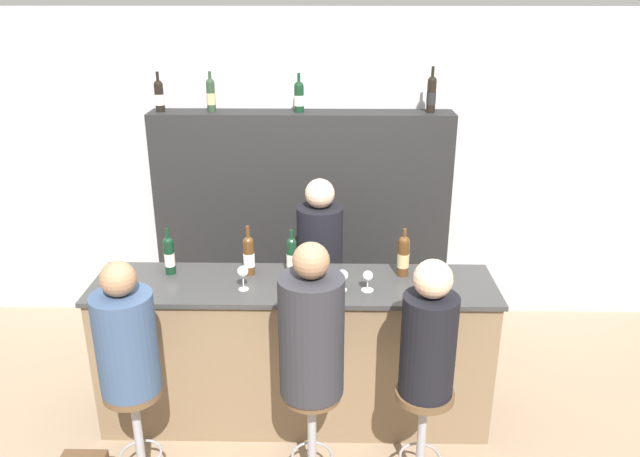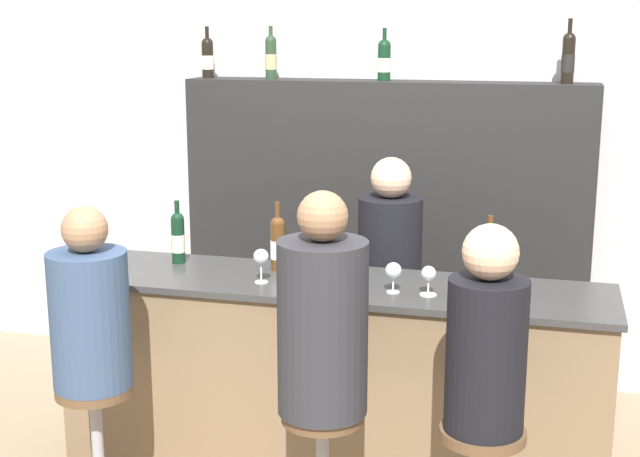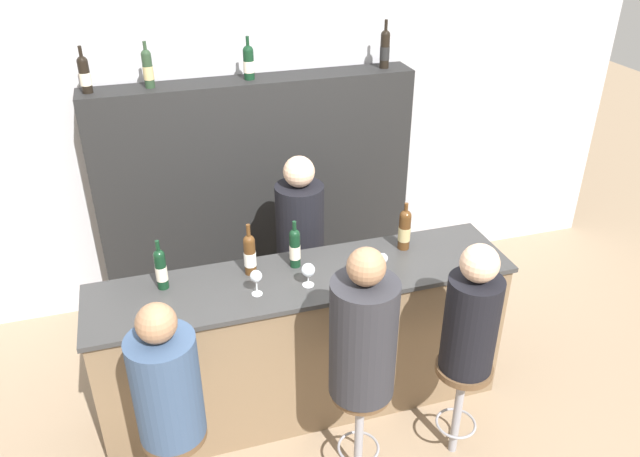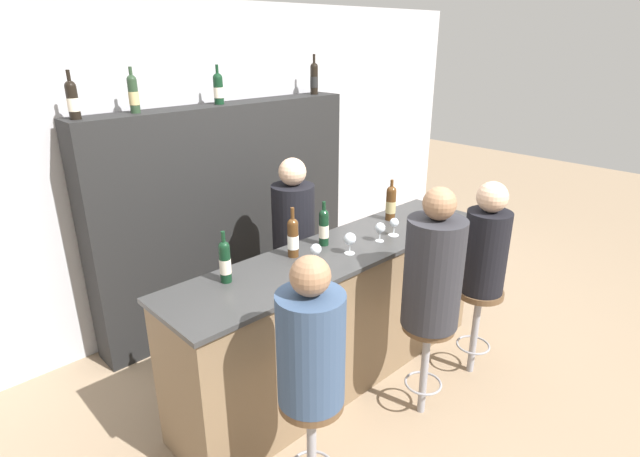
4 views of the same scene
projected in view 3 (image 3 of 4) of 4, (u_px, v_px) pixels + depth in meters
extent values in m
plane|color=#8C755B|center=(318.00, 432.00, 3.95)|extent=(16.00, 16.00, 0.00)
cube|color=#B2B2B7|center=(250.00, 139.00, 4.81)|extent=(6.40, 0.05, 2.60)
cube|color=brown|center=(305.00, 344.00, 3.94)|extent=(2.49, 0.55, 0.98)
cube|color=#333333|center=(304.00, 278.00, 3.70)|extent=(2.53, 0.59, 0.03)
cube|color=black|center=(258.00, 196.00, 4.81)|extent=(2.37, 0.28, 1.83)
cylinder|color=black|center=(161.00, 271.00, 3.54)|extent=(0.06, 0.06, 0.22)
cylinder|color=beige|center=(162.00, 273.00, 3.54)|extent=(0.07, 0.07, 0.09)
sphere|color=black|center=(159.00, 255.00, 3.48)|extent=(0.06, 0.06, 0.06)
cylinder|color=black|center=(158.00, 247.00, 3.46)|extent=(0.02, 0.02, 0.08)
cylinder|color=#4C2D14|center=(250.00, 257.00, 3.66)|extent=(0.07, 0.07, 0.22)
cylinder|color=white|center=(250.00, 259.00, 3.67)|extent=(0.07, 0.07, 0.09)
sphere|color=#4C2D14|center=(249.00, 241.00, 3.61)|extent=(0.07, 0.07, 0.07)
cylinder|color=#4C2D14|center=(248.00, 232.00, 3.58)|extent=(0.02, 0.02, 0.09)
cylinder|color=black|center=(295.00, 250.00, 3.74)|extent=(0.07, 0.07, 0.22)
cylinder|color=beige|center=(295.00, 252.00, 3.74)|extent=(0.07, 0.07, 0.09)
sphere|color=black|center=(295.00, 234.00, 3.68)|extent=(0.07, 0.07, 0.07)
cylinder|color=black|center=(294.00, 227.00, 3.66)|extent=(0.02, 0.02, 0.07)
cylinder|color=#4C2D14|center=(404.00, 232.00, 3.91)|extent=(0.07, 0.07, 0.23)
cylinder|color=tan|center=(404.00, 234.00, 3.92)|extent=(0.08, 0.08, 0.09)
sphere|color=#4C2D14|center=(406.00, 216.00, 3.86)|extent=(0.07, 0.07, 0.07)
cylinder|color=#4C2D14|center=(406.00, 209.00, 3.83)|extent=(0.02, 0.02, 0.07)
cylinder|color=black|center=(85.00, 77.00, 4.03)|extent=(0.07, 0.07, 0.20)
cylinder|color=beige|center=(85.00, 79.00, 4.04)|extent=(0.07, 0.07, 0.08)
sphere|color=black|center=(82.00, 62.00, 3.98)|extent=(0.07, 0.07, 0.07)
cylinder|color=black|center=(80.00, 53.00, 3.96)|extent=(0.02, 0.02, 0.09)
cylinder|color=#233823|center=(148.00, 71.00, 4.13)|extent=(0.07, 0.07, 0.22)
cylinder|color=tan|center=(148.00, 73.00, 4.14)|extent=(0.07, 0.07, 0.09)
sphere|color=#233823|center=(146.00, 54.00, 4.08)|extent=(0.07, 0.07, 0.07)
cylinder|color=#233823|center=(145.00, 47.00, 4.05)|extent=(0.02, 0.02, 0.07)
cylinder|color=black|center=(249.00, 65.00, 4.31)|extent=(0.07, 0.07, 0.20)
cylinder|color=beige|center=(249.00, 66.00, 4.32)|extent=(0.08, 0.08, 0.08)
sphere|color=black|center=(248.00, 51.00, 4.26)|extent=(0.07, 0.07, 0.07)
cylinder|color=black|center=(248.00, 42.00, 4.23)|extent=(0.02, 0.02, 0.08)
cylinder|color=black|center=(385.00, 52.00, 4.56)|extent=(0.07, 0.07, 0.24)
cylinder|color=black|center=(385.00, 53.00, 4.56)|extent=(0.07, 0.07, 0.10)
sphere|color=black|center=(386.00, 35.00, 4.50)|extent=(0.07, 0.07, 0.07)
cylinder|color=black|center=(386.00, 26.00, 4.47)|extent=(0.02, 0.02, 0.09)
cylinder|color=silver|center=(257.00, 294.00, 3.53)|extent=(0.06, 0.06, 0.00)
cylinder|color=silver|center=(257.00, 287.00, 3.51)|extent=(0.01, 0.01, 0.09)
sphere|color=silver|center=(256.00, 276.00, 3.47)|extent=(0.07, 0.07, 0.07)
cylinder|color=silver|center=(307.00, 285.00, 3.61)|extent=(0.07, 0.07, 0.00)
cylinder|color=silver|center=(307.00, 280.00, 3.59)|extent=(0.01, 0.01, 0.06)
sphere|color=silver|center=(307.00, 270.00, 3.56)|extent=(0.08, 0.08, 0.08)
cylinder|color=silver|center=(358.00, 276.00, 3.69)|extent=(0.06, 0.06, 0.00)
cylinder|color=silver|center=(358.00, 271.00, 3.67)|extent=(0.01, 0.01, 0.06)
sphere|color=silver|center=(358.00, 262.00, 3.64)|extent=(0.07, 0.07, 0.07)
cylinder|color=silver|center=(382.00, 272.00, 3.72)|extent=(0.07, 0.07, 0.00)
cylinder|color=silver|center=(382.00, 267.00, 3.71)|extent=(0.01, 0.01, 0.07)
sphere|color=silver|center=(382.00, 258.00, 3.68)|extent=(0.06, 0.06, 0.06)
cylinder|color=brown|center=(174.00, 433.00, 3.10)|extent=(0.32, 0.32, 0.04)
cylinder|color=#334766|center=(167.00, 387.00, 2.95)|extent=(0.33, 0.33, 0.58)
sphere|color=#936B4C|center=(156.00, 323.00, 2.76)|extent=(0.19, 0.19, 0.19)
cylinder|color=gray|center=(359.00, 436.00, 3.52)|extent=(0.05, 0.05, 0.64)
torus|color=gray|center=(358.00, 447.00, 3.56)|extent=(0.24, 0.24, 0.02)
cylinder|color=brown|center=(361.00, 391.00, 3.35)|extent=(0.32, 0.32, 0.04)
cylinder|color=#28282D|center=(363.00, 339.00, 3.17)|extent=(0.35, 0.35, 0.68)
sphere|color=#936B4C|center=(366.00, 267.00, 2.96)|extent=(0.19, 0.19, 0.19)
cylinder|color=gray|center=(458.00, 412.00, 3.68)|extent=(0.05, 0.05, 0.64)
torus|color=gray|center=(456.00, 423.00, 3.72)|extent=(0.24, 0.24, 0.02)
cylinder|color=brown|center=(464.00, 368.00, 3.51)|extent=(0.32, 0.32, 0.04)
cylinder|color=black|center=(471.00, 324.00, 3.36)|extent=(0.30, 0.30, 0.58)
sphere|color=#D8AD8C|center=(480.00, 263.00, 3.16)|extent=(0.20, 0.20, 0.20)
cylinder|color=black|center=(301.00, 267.00, 4.44)|extent=(0.33, 0.33, 1.28)
sphere|color=#D8AD8C|center=(299.00, 172.00, 4.08)|extent=(0.21, 0.21, 0.21)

